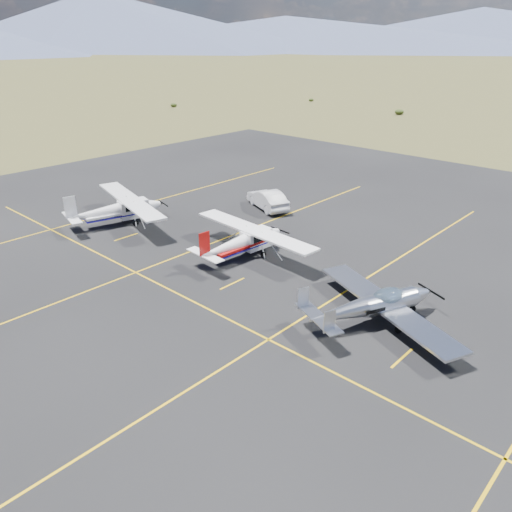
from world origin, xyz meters
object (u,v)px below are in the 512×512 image
aircraft_plain (117,209)px  sedan (268,199)px  aircraft_low_wing (375,305)px  aircraft_cessna (243,241)px

aircraft_plain → sedan: bearing=-14.3°
aircraft_low_wing → aircraft_cessna: aircraft_cessna is taller
aircraft_plain → sedan: size_ratio=2.25×
aircraft_low_wing → sedan: aircraft_low_wing is taller
aircraft_cessna → sedan: aircraft_cessna is taller
aircraft_low_wing → aircraft_plain: size_ratio=0.89×
aircraft_cessna → aircraft_plain: aircraft_plain is taller
aircraft_plain → aircraft_low_wing: bearing=-73.4°
aircraft_plain → sedan: aircraft_plain is taller
sedan → aircraft_plain: bearing=-6.8°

